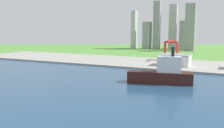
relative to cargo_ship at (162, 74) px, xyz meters
name	(u,v)px	position (x,y,z in m)	size (l,w,h in m)	color
ground_plane	(138,89)	(-15.58, -36.53, -11.38)	(2400.00, 2400.00, 0.00)	#54913A
water_bay	(113,105)	(-15.58, -96.53, -11.31)	(840.00, 360.00, 0.15)	navy
industrial_pier	(175,64)	(-15.58, 153.47, -10.13)	(840.00, 140.00, 2.50)	#9A9890
cargo_ship	(162,74)	(0.00, 0.00, 0.00)	(73.66, 29.15, 41.37)	#381914
port_crane_red	(171,45)	(-34.40, 200.39, 19.17)	(26.03, 44.88, 38.48)	red
warehouse_main	(175,60)	(-11.95, 132.19, 0.33)	(47.16, 33.32, 18.38)	white
distant_skyline	(166,29)	(-112.08, 482.56, 49.85)	(198.21, 68.49, 147.79)	#A5ACAC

